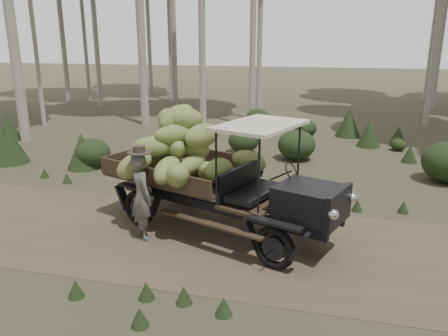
# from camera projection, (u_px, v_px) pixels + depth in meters

# --- Properties ---
(ground) EXTENTS (120.00, 120.00, 0.00)m
(ground) POSITION_uv_depth(u_px,v_px,m) (196.00, 239.00, 9.01)
(ground) COLOR #473D2B
(ground) RESTS_ON ground
(dirt_track) EXTENTS (70.00, 4.00, 0.01)m
(dirt_track) POSITION_uv_depth(u_px,v_px,m) (196.00, 239.00, 9.01)
(dirt_track) COLOR brown
(dirt_track) RESTS_ON ground
(banana_truck) EXTENTS (5.51, 3.45, 2.71)m
(banana_truck) POSITION_uv_depth(u_px,v_px,m) (199.00, 158.00, 9.28)
(banana_truck) COLOR black
(banana_truck) RESTS_ON ground
(farmer) EXTENTS (0.77, 0.76, 1.95)m
(farmer) POSITION_uv_depth(u_px,v_px,m) (142.00, 195.00, 8.83)
(farmer) COLOR #4F4D48
(farmer) RESTS_ON ground
(undergrowth) EXTENTS (23.05, 24.88, 1.29)m
(undergrowth) POSITION_uv_depth(u_px,v_px,m) (210.00, 205.00, 9.36)
(undergrowth) COLOR #233319
(undergrowth) RESTS_ON ground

